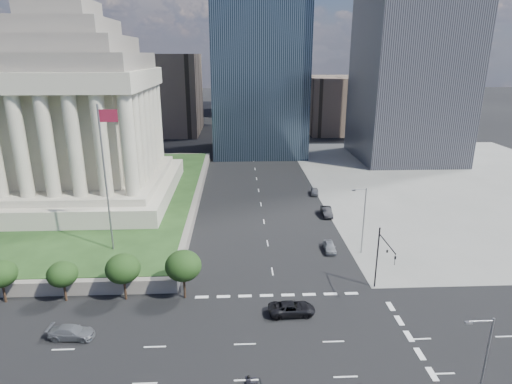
{
  "coord_description": "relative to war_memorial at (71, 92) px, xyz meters",
  "views": [
    {
      "loc": [
        -4.54,
        -31.24,
        27.81
      ],
      "look_at": [
        -2.37,
        16.29,
        12.46
      ],
      "focal_mm": 30.0,
      "sensor_mm": 36.0,
      "label": 1
    }
  ],
  "objects": [
    {
      "name": "building_filler_nw",
      "position": [
        4.0,
        82.0,
        -7.4
      ],
      "size": [
        24.0,
        30.0,
        28.0
      ],
      "primitive_type": "cube",
      "color": "#4F4236",
      "rests_on": "ground"
    },
    {
      "name": "street_lamp_north",
      "position": [
        47.33,
        -23.0,
        -15.74
      ],
      "size": [
        2.13,
        0.22,
        10.0
      ],
      "color": "slate",
      "rests_on": "ground"
    },
    {
      "name": "parked_sedan_mid",
      "position": [
        45.5,
        -7.62,
        -20.63
      ],
      "size": [
        1.76,
        4.74,
        1.55
      ],
      "primitive_type": "imported",
      "rotation": [
        0.0,
        0.0,
        -0.03
      ],
      "color": "black",
      "rests_on": "ground"
    },
    {
      "name": "pickup_truck",
      "position": [
        35.35,
        -38.0,
        -20.67
      ],
      "size": [
        5.34,
        2.64,
        1.45
      ],
      "primitive_type": "imported",
      "rotation": [
        0.0,
        0.0,
        1.61
      ],
      "color": "black",
      "rests_on": "ground"
    },
    {
      "name": "war_memorial",
      "position": [
        0.0,
        0.0,
        0.0
      ],
      "size": [
        34.0,
        34.0,
        39.0
      ],
      "primitive_type": null,
      "color": "#AEA592",
      "rests_on": "plaza_lawn"
    },
    {
      "name": "street_lamp_south",
      "position": [
        47.33,
        -54.0,
        -15.74
      ],
      "size": [
        2.13,
        0.22,
        10.0
      ],
      "color": "slate",
      "rests_on": "ground"
    },
    {
      "name": "plaza_lawn",
      "position": [
        -11.0,
        2.0,
        -19.55
      ],
      "size": [
        64.0,
        68.0,
        0.1
      ],
      "primitive_type": "cube",
      "color": "#1D3515",
      "rests_on": "plaza_terrace"
    },
    {
      "name": "building_filler_ne",
      "position": [
        66.0,
        82.0,
        -11.4
      ],
      "size": [
        20.0,
        30.0,
        20.0
      ],
      "primitive_type": "cube",
      "color": "#4F4236",
      "rests_on": "ground"
    },
    {
      "name": "plaza_terrace",
      "position": [
        -11.0,
        2.0,
        -20.5
      ],
      "size": [
        66.0,
        70.0,
        1.8
      ],
      "primitive_type": "cube",
      "color": "#635D55",
      "rests_on": "ground"
    },
    {
      "name": "midrise_glass",
      "position": [
        36.0,
        47.0,
        8.6
      ],
      "size": [
        26.0,
        26.0,
        60.0
      ],
      "primitive_type": "cube",
      "color": "black",
      "rests_on": "ground"
    },
    {
      "name": "parked_sedan_near",
      "position": [
        43.0,
        -22.08,
        -20.7
      ],
      "size": [
        1.86,
        4.17,
        1.39
      ],
      "primitive_type": "imported",
      "rotation": [
        0.0,
        0.0,
        -0.05
      ],
      "color": "gray",
      "rests_on": "ground"
    },
    {
      "name": "suv_grey",
      "position": [
        12.26,
        -41.17,
        -20.72
      ],
      "size": [
        2.28,
        4.81,
        1.36
      ],
      "primitive_type": "imported",
      "rotation": [
        0.0,
        0.0,
        1.49
      ],
      "color": "slate",
      "rests_on": "ground"
    },
    {
      "name": "flagpole",
      "position": [
        12.17,
        -24.0,
        -8.29
      ],
      "size": [
        2.52,
        0.24,
        20.0
      ],
      "color": "slate",
      "rests_on": "plaza_lawn"
    },
    {
      "name": "sidewalk_ne",
      "position": [
        80.0,
        12.0,
        -21.38
      ],
      "size": [
        68.0,
        90.0,
        0.03
      ],
      "primitive_type": "cube",
      "color": "slate",
      "rests_on": "ground"
    },
    {
      "name": "traffic_signal_ne",
      "position": [
        46.5,
        -34.3,
        -16.15
      ],
      "size": [
        0.3,
        5.74,
        8.0
      ],
      "color": "black",
      "rests_on": "ground"
    },
    {
      "name": "parked_sedan_far",
      "position": [
        45.5,
        4.57,
        -20.75
      ],
      "size": [
        2.12,
        4.01,
        1.3
      ],
      "primitive_type": "imported",
      "rotation": [
        0.0,
        0.0,
        -0.16
      ],
      "color": "#5A5B62",
      "rests_on": "ground"
    },
    {
      "name": "ground",
      "position": [
        34.0,
        52.0,
        -21.4
      ],
      "size": [
        500.0,
        500.0,
        0.0
      ],
      "primitive_type": "plane",
      "color": "black",
      "rests_on": "ground"
    }
  ]
}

